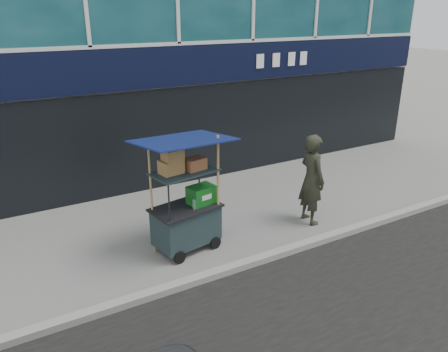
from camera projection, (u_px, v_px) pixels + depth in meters
ground at (273, 251)px, 7.98m from camera, size 80.00×80.00×0.00m
curb at (280, 253)px, 7.80m from camera, size 80.00×0.18×0.12m
vendor_cart at (187, 211)px, 7.82m from camera, size 1.78×1.39×2.17m
vendor_man at (312, 179)px, 8.78m from camera, size 0.50×0.71×1.87m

